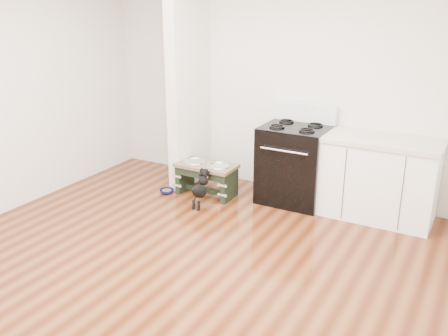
# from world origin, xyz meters

# --- Properties ---
(ground) EXTENTS (5.00, 5.00, 0.00)m
(ground) POSITION_xyz_m (0.00, 0.00, 0.00)
(ground) COLOR #451C0C
(ground) RESTS_ON ground
(room_shell) EXTENTS (5.00, 5.00, 5.00)m
(room_shell) POSITION_xyz_m (0.00, 0.00, 1.62)
(room_shell) COLOR silver
(room_shell) RESTS_ON ground
(partition_wall) EXTENTS (0.15, 0.80, 2.70)m
(partition_wall) POSITION_xyz_m (-1.18, 2.10, 1.35)
(partition_wall) COLOR silver
(partition_wall) RESTS_ON ground
(oven_range) EXTENTS (0.76, 0.69, 1.14)m
(oven_range) POSITION_xyz_m (0.25, 2.16, 0.48)
(oven_range) COLOR black
(oven_range) RESTS_ON ground
(cabinet_run) EXTENTS (1.24, 0.64, 0.91)m
(cabinet_run) POSITION_xyz_m (1.23, 2.18, 0.45)
(cabinet_run) COLOR white
(cabinet_run) RESTS_ON ground
(dog_feeder) EXTENTS (0.73, 0.39, 0.42)m
(dog_feeder) POSITION_xyz_m (-0.75, 1.79, 0.29)
(dog_feeder) COLOR black
(dog_feeder) RESTS_ON ground
(puppy) EXTENTS (0.13, 0.38, 0.45)m
(puppy) POSITION_xyz_m (-0.62, 1.46, 0.24)
(puppy) COLOR black
(puppy) RESTS_ON ground
(floor_bowl) EXTENTS (0.22, 0.22, 0.06)m
(floor_bowl) POSITION_xyz_m (-1.21, 1.59, 0.03)
(floor_bowl) COLOR #0B104E
(floor_bowl) RESTS_ON ground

